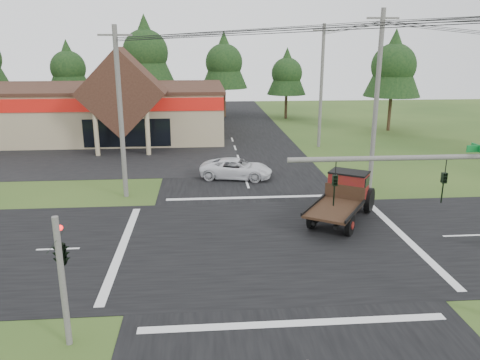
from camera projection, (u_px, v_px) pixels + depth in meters
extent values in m
plane|color=#2B4819|center=(267.00, 243.00, 22.96)|extent=(120.00, 120.00, 0.00)
cube|color=black|center=(267.00, 242.00, 22.95)|extent=(12.00, 120.00, 0.02)
cube|color=black|center=(267.00, 242.00, 22.95)|extent=(120.00, 12.00, 0.02)
cube|color=black|center=(75.00, 158.00, 40.05)|extent=(28.00, 14.00, 0.02)
cube|color=tan|center=(80.00, 112.00, 49.74)|extent=(30.00, 15.00, 5.00)
cube|color=#371F16|center=(78.00, 87.00, 49.03)|extent=(30.40, 15.40, 0.30)
cube|color=#B7140E|center=(57.00, 105.00, 42.06)|extent=(30.00, 0.12, 1.20)
cube|color=#371F16|center=(123.00, 93.00, 41.29)|extent=(7.78, 4.00, 7.78)
cylinder|color=tan|center=(96.00, 133.00, 40.41)|extent=(0.40, 0.40, 4.00)
cylinder|color=tan|center=(148.00, 132.00, 40.75)|extent=(0.40, 0.40, 4.00)
cube|color=black|center=(127.00, 133.00, 43.28)|extent=(8.00, 0.08, 2.60)
cylinder|color=#595651|center=(416.00, 158.00, 14.38)|extent=(8.00, 0.16, 0.16)
imported|color=black|center=(443.00, 188.00, 14.74)|extent=(0.16, 0.20, 1.00)
imported|color=black|center=(334.00, 191.00, 14.46)|extent=(0.16, 0.20, 1.00)
cube|color=#0C6626|center=(479.00, 149.00, 14.47)|extent=(0.80, 0.04, 0.22)
cylinder|color=#595651|center=(63.00, 283.00, 14.58)|extent=(0.20, 0.20, 4.40)
imported|color=black|center=(59.00, 236.00, 14.35)|extent=(0.53, 2.48, 1.00)
sphere|color=#FF0C0C|center=(60.00, 228.00, 14.44)|extent=(0.18, 0.18, 0.18)
cylinder|color=#595651|center=(121.00, 115.00, 28.53)|extent=(0.30, 0.30, 10.50)
cube|color=#595651|center=(115.00, 35.00, 27.24)|extent=(2.00, 0.12, 0.12)
cylinder|color=#595651|center=(376.00, 104.00, 29.64)|extent=(0.30, 0.30, 11.50)
cube|color=#595651|center=(383.00, 18.00, 28.21)|extent=(2.00, 0.12, 0.12)
cylinder|color=#595651|center=(321.00, 87.00, 43.09)|extent=(0.30, 0.30, 11.20)
cube|color=#595651|center=(324.00, 30.00, 41.70)|extent=(2.00, 0.12, 0.12)
cylinder|color=#332316|center=(72.00, 105.00, 61.12)|extent=(0.36, 0.36, 3.50)
cone|color=black|center=(68.00, 66.00, 59.72)|extent=(5.60, 5.60, 6.60)
sphere|color=black|center=(68.00, 68.00, 59.80)|extent=(4.40, 4.40, 4.40)
cylinder|color=#332316|center=(148.00, 101.00, 60.80)|extent=(0.36, 0.36, 4.55)
cone|color=black|center=(145.00, 49.00, 58.97)|extent=(7.28, 7.28, 8.58)
sphere|color=black|center=(145.00, 52.00, 59.08)|extent=(5.72, 5.72, 5.72)
cylinder|color=#332316|center=(224.00, 103.00, 62.63)|extent=(0.36, 0.36, 3.85)
cone|color=black|center=(224.00, 60.00, 61.09)|extent=(6.16, 6.16, 7.26)
sphere|color=black|center=(224.00, 62.00, 61.18)|extent=(4.84, 4.84, 4.84)
cylinder|color=#332316|center=(286.00, 106.00, 61.44)|extent=(0.36, 0.36, 3.15)
cone|color=black|center=(287.00, 71.00, 60.18)|extent=(5.04, 5.04, 5.94)
sphere|color=black|center=(287.00, 73.00, 60.25)|extent=(3.96, 3.96, 3.96)
cylinder|color=#332316|center=(389.00, 114.00, 52.55)|extent=(0.36, 0.36, 3.85)
cone|color=black|center=(394.00, 63.00, 51.01)|extent=(6.16, 6.16, 7.26)
sphere|color=black|center=(394.00, 66.00, 51.10)|extent=(4.84, 4.84, 4.84)
imported|color=white|center=(236.00, 168.00, 33.90)|extent=(5.57, 3.47, 1.44)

